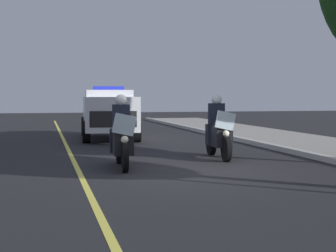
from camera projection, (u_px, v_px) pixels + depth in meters
ground_plane at (187, 170)px, 11.62m from camera, size 80.00×80.00×0.00m
lane_stripe_center at (80, 174)px, 11.05m from camera, size 48.00×0.12×0.01m
police_motorcycle_lead_left at (122, 138)px, 12.01m from camera, size 2.14×0.61×1.72m
police_motorcycle_lead_right at (218, 132)px, 13.80m from camera, size 2.14×0.61×1.72m
police_suv at (109, 112)px, 19.94m from camera, size 5.01×2.32×2.05m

